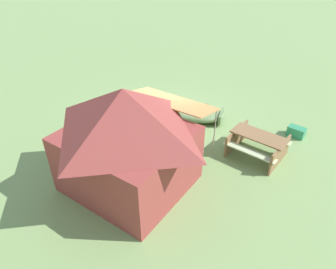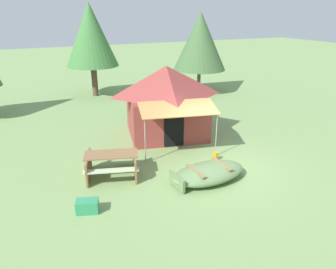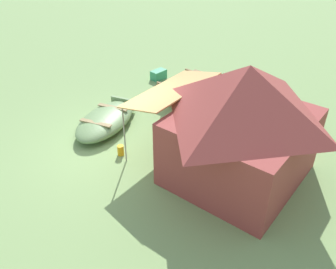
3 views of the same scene
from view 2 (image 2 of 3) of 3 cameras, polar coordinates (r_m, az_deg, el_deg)
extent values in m
plane|color=#7B9B5C|center=(11.08, 8.23, -5.37)|extent=(80.00, 80.00, 0.00)
ellipsoid|color=#668553|center=(10.03, 7.22, -6.78)|extent=(2.51, 1.43, 0.48)
ellipsoid|color=#242E1D|center=(10.02, 7.23, -6.59)|extent=(2.31, 1.26, 0.17)
cube|color=olive|center=(10.21, 9.52, -5.15)|extent=(0.20, 0.98, 0.04)
cube|color=olive|center=(9.70, 4.90, -6.41)|extent=(0.20, 0.98, 0.04)
cube|color=#668553|center=(9.49, 1.61, -8.23)|extent=(0.13, 0.82, 0.36)
cube|color=brown|center=(13.35, -0.30, 3.45)|extent=(3.53, 3.35, 1.67)
pyramid|color=brown|center=(12.98, -0.31, 9.49)|extent=(3.81, 3.62, 1.20)
cube|color=black|center=(12.11, 1.07, 0.86)|extent=(0.75, 0.19, 1.34)
cube|color=tan|center=(11.23, 1.81, 4.68)|extent=(2.90, 1.76, 0.29)
cylinder|color=gray|center=(11.42, 8.54, -0.18)|extent=(0.04, 0.04, 1.59)
cylinder|color=gray|center=(10.83, -4.08, -1.22)|extent=(0.04, 0.04, 1.59)
cube|color=olive|center=(10.14, -10.05, -3.47)|extent=(1.77, 1.14, 0.04)
cube|color=#BAC899|center=(9.74, -10.03, -6.32)|extent=(1.65, 0.72, 0.04)
cube|color=#BAC899|center=(10.77, -9.88, -3.52)|extent=(1.65, 0.72, 0.04)
cube|color=olive|center=(10.36, -13.91, -5.57)|extent=(0.46, 1.36, 0.72)
cube|color=olive|center=(10.29, -5.90, -5.20)|extent=(0.46, 1.36, 0.72)
cube|color=#318F5F|center=(8.80, -14.11, -12.22)|extent=(0.65, 0.50, 0.35)
cylinder|color=orange|center=(11.39, 8.39, -3.80)|extent=(0.23, 0.23, 0.29)
cylinder|color=brown|center=(20.12, -12.87, 9.24)|extent=(0.35, 0.35, 1.80)
cone|color=#3F783A|center=(19.75, -13.53, 16.84)|extent=(3.01, 3.01, 3.55)
cylinder|color=brown|center=(20.69, 5.48, 9.47)|extent=(0.21, 0.21, 1.43)
cone|color=#426639|center=(20.33, 5.72, 16.13)|extent=(3.20, 3.20, 3.40)
camera|label=1|loc=(17.16, -19.94, 22.87)|focal=32.04mm
camera|label=3|loc=(17.85, 19.97, 22.70)|focal=38.53mm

